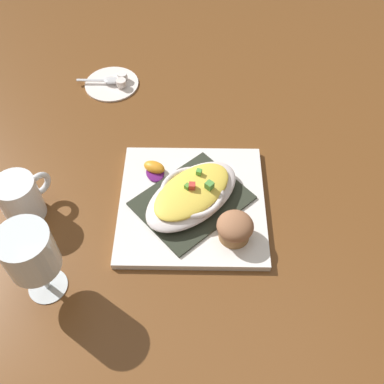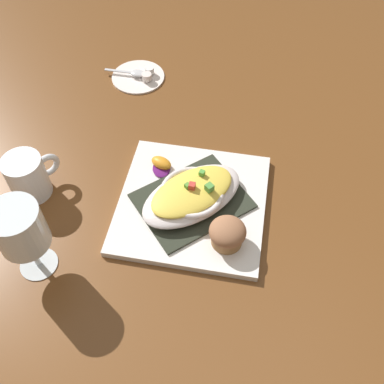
# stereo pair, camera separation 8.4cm
# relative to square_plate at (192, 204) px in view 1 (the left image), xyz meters

# --- Properties ---
(ground_plane) EXTENTS (2.60, 2.60, 0.00)m
(ground_plane) POSITION_rel_square_plate_xyz_m (0.00, 0.00, -0.01)
(ground_plane) COLOR brown
(square_plate) EXTENTS (0.29, 0.29, 0.01)m
(square_plate) POSITION_rel_square_plate_xyz_m (0.00, 0.00, 0.00)
(square_plate) COLOR white
(square_plate) RESTS_ON ground_plane
(folded_napkin) EXTENTS (0.25, 0.25, 0.00)m
(folded_napkin) POSITION_rel_square_plate_xyz_m (0.00, 0.00, 0.01)
(folded_napkin) COLOR #2D3226
(folded_napkin) RESTS_ON square_plate
(gratin_dish) EXTENTS (0.23, 0.23, 0.05)m
(gratin_dish) POSITION_rel_square_plate_xyz_m (0.00, 0.00, 0.03)
(gratin_dish) COLOR silver
(gratin_dish) RESTS_ON folded_napkin
(muffin) EXTENTS (0.07, 0.07, 0.05)m
(muffin) POSITION_rel_square_plate_xyz_m (0.07, -0.08, 0.03)
(muffin) COLOR #9D6C40
(muffin) RESTS_ON square_plate
(orange_garnish) EXTENTS (0.05, 0.06, 0.02)m
(orange_garnish) POSITION_rel_square_plate_xyz_m (-0.07, 0.08, 0.02)
(orange_garnish) COLOR #5B1863
(orange_garnish) RESTS_ON square_plate
(coffee_mug) EXTENTS (0.09, 0.09, 0.09)m
(coffee_mug) POSITION_rel_square_plate_xyz_m (-0.32, -0.01, 0.03)
(coffee_mug) COLOR white
(coffee_mug) RESTS_ON ground_plane
(stemmed_glass) EXTENTS (0.08, 0.08, 0.16)m
(stemmed_glass) POSITION_rel_square_plate_xyz_m (-0.25, -0.16, 0.10)
(stemmed_glass) COLOR white
(stemmed_glass) RESTS_ON ground_plane
(creamer_saucer) EXTENTS (0.13, 0.13, 0.01)m
(creamer_saucer) POSITION_rel_square_plate_xyz_m (-0.19, 0.37, -0.00)
(creamer_saucer) COLOR white
(creamer_saucer) RESTS_ON ground_plane
(spoon) EXTENTS (0.10, 0.03, 0.01)m
(spoon) POSITION_rel_square_plate_xyz_m (-0.19, 0.37, 0.01)
(spoon) COLOR silver
(spoon) RESTS_ON creamer_saucer
(creamer_cup_0) EXTENTS (0.02, 0.02, 0.02)m
(creamer_cup_0) POSITION_rel_square_plate_xyz_m (-0.16, 0.36, 0.01)
(creamer_cup_0) COLOR white
(creamer_cup_0) RESTS_ON creamer_saucer
(creamer_cup_1) EXTENTS (0.02, 0.02, 0.02)m
(creamer_cup_1) POSITION_rel_square_plate_xyz_m (-0.16, 0.38, 0.01)
(creamer_cup_1) COLOR white
(creamer_cup_1) RESTS_ON creamer_saucer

